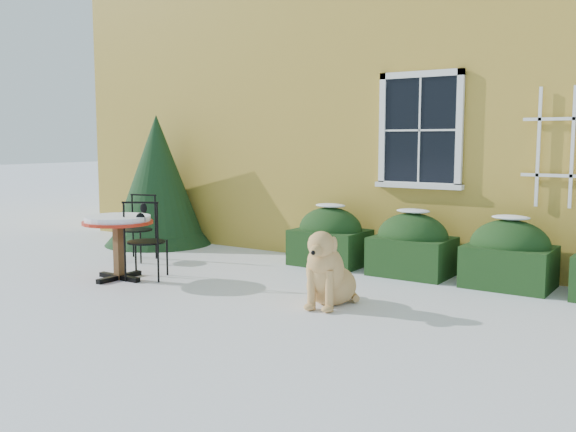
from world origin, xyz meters
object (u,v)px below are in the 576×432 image
Objects in this scene: evergreen_shrub at (158,193)px; patio_chair_near at (145,240)px; patio_chair_far at (138,227)px; dog at (327,274)px; bistro_table at (118,227)px.

patio_chair_near is at bearing -47.74° from evergreen_shrub.
patio_chair_far reaches higher than dog.
patio_chair_near is 2.71m from dog.
bistro_table is 3.02m from dog.
evergreen_shrub reaches higher than patio_chair_near.
dog reaches higher than bistro_table.
evergreen_shrub is 2.16× the size of patio_chair_near.
bistro_table is at bearing 8.19° from patio_chair_near.
evergreen_shrub is at bearing 125.43° from bistro_table.
patio_chair_far is (0.85, -1.26, -0.41)m from evergreen_shrub.
dog is (2.98, 0.38, -0.35)m from bistro_table.
patio_chair_near is 1.05× the size of patio_chair_far.
dog is (4.68, -2.01, -0.56)m from evergreen_shrub.
dog is at bearing 153.61° from patio_chair_near.
patio_chair_far is at bearing -68.90° from patio_chair_near.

